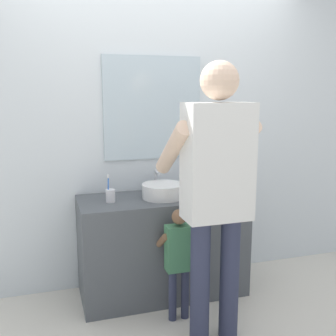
# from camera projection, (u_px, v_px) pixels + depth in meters

# --- Properties ---
(ground_plane) EXTENTS (14.00, 14.00, 0.00)m
(ground_plane) POSITION_uv_depth(u_px,v_px,m) (174.00, 311.00, 3.02)
(ground_plane) COLOR silver
(back_wall) EXTENTS (4.40, 0.10, 2.70)m
(back_wall) POSITION_uv_depth(u_px,v_px,m) (151.00, 123.00, 3.34)
(back_wall) COLOR silver
(back_wall) RESTS_ON ground
(vanity_cabinet) EXTENTS (1.30, 0.54, 0.80)m
(vanity_cabinet) POSITION_uv_depth(u_px,v_px,m) (162.00, 246.00, 3.22)
(vanity_cabinet) COLOR #4C5156
(vanity_cabinet) RESTS_ON ground
(sink_basin) EXTENTS (0.33, 0.33, 0.11)m
(sink_basin) POSITION_uv_depth(u_px,v_px,m) (163.00, 191.00, 3.12)
(sink_basin) COLOR white
(sink_basin) RESTS_ON vanity_cabinet
(faucet) EXTENTS (0.18, 0.14, 0.18)m
(faucet) POSITION_uv_depth(u_px,v_px,m) (156.00, 182.00, 3.30)
(faucet) COLOR #B7BABF
(faucet) RESTS_ON vanity_cabinet
(toothbrush_cup) EXTENTS (0.07, 0.07, 0.21)m
(toothbrush_cup) POSITION_uv_depth(u_px,v_px,m) (110.00, 195.00, 3.00)
(toothbrush_cup) COLOR silver
(toothbrush_cup) RESTS_ON vanity_cabinet
(soap_bottle) EXTENTS (0.06, 0.06, 0.16)m
(soap_bottle) POSITION_uv_depth(u_px,v_px,m) (204.00, 183.00, 3.32)
(soap_bottle) COLOR #B27FC6
(soap_bottle) RESTS_ON vanity_cabinet
(child_toddler) EXTENTS (0.25, 0.25, 0.82)m
(child_toddler) POSITION_uv_depth(u_px,v_px,m) (179.00, 254.00, 2.83)
(child_toddler) COLOR #2D334C
(child_toddler) RESTS_ON ground
(adult_parent) EXTENTS (0.56, 0.58, 1.79)m
(adult_parent) POSITION_uv_depth(u_px,v_px,m) (216.00, 179.00, 2.50)
(adult_parent) COLOR #2D334C
(adult_parent) RESTS_ON ground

